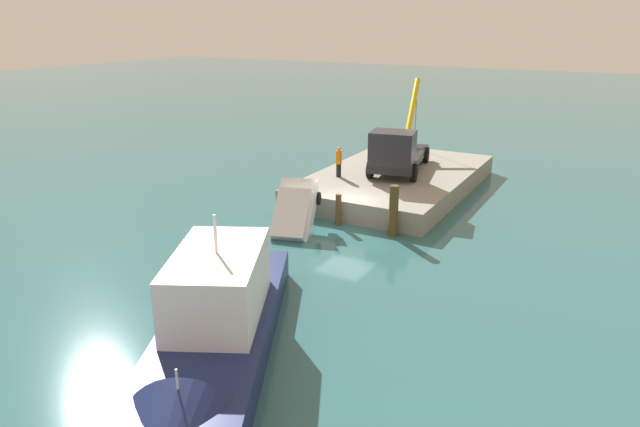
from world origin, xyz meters
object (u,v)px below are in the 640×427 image
Objects in this scene: dock_worker at (339,162)px; salvaged_car at (292,222)px; moored_yacht at (205,371)px; crane_truck at (397,151)px.

salvaged_car is (6.57, 0.93, -1.43)m from dock_worker.
moored_yacht is at bearing 15.74° from dock_worker.
moored_yacht is at bearing 6.82° from crane_truck.
moored_yacht reaches higher than salvaged_car.
dock_worker is at bearing -171.94° from salvaged_car.
dock_worker is 0.13× the size of moored_yacht.
crane_truck reaches higher than salvaged_car.
crane_truck is 5.74× the size of dock_worker.
dock_worker is 6.79m from salvaged_car.
dock_worker is at bearing -48.19° from crane_truck.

